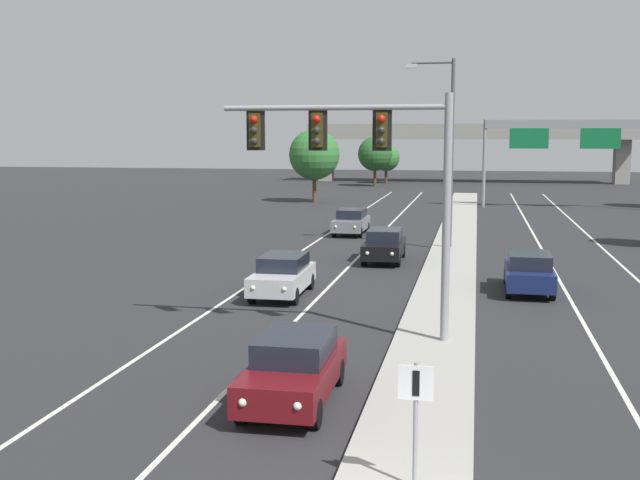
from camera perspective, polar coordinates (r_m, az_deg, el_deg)
median_island at (r=29.43m, az=8.91°, el=-4.39°), size 2.40×110.00×0.15m
lane_stripe_oncoming_center at (r=36.76m, az=2.04°, el=-2.01°), size 0.14×100.00×0.01m
lane_stripe_receding_center at (r=36.47m, az=16.79°, el=-2.41°), size 0.14×100.00×0.01m
edge_stripe_left at (r=37.42m, az=-2.96°, el=-1.85°), size 0.14×100.00×0.01m
edge_stripe_right at (r=36.94m, az=21.89°, el=-2.52°), size 0.14×100.00×0.01m
overhead_signal_mast at (r=23.04m, az=3.49°, el=5.86°), size 6.78×0.44×7.20m
median_sign_post at (r=13.69m, az=6.97°, el=-11.90°), size 0.60×0.10×2.20m
street_lamp_median at (r=42.58m, az=9.26°, el=7.04°), size 2.58×0.28×10.00m
car_oncoming_darkred at (r=18.35m, az=-1.91°, el=-9.26°), size 1.86×4.49×1.58m
car_oncoming_silver at (r=30.24m, az=-2.73°, el=-2.54°), size 1.88×4.49×1.58m
car_oncoming_black at (r=38.57m, az=4.70°, el=-0.35°), size 1.89×4.50×1.58m
car_oncoming_grey at (r=49.05m, az=2.29°, el=1.37°), size 1.84×4.48×1.58m
car_receding_navy at (r=32.02m, az=14.94°, el=-2.23°), size 1.85×4.48×1.58m
highway_sign_gantry at (r=69.10m, az=17.34°, el=7.28°), size 13.28×0.42×7.50m
overpass_bridge at (r=105.85m, az=10.79°, el=7.28°), size 42.40×6.40×7.65m
tree_far_left_a at (r=72.29m, az=-0.41°, el=6.22°), size 4.66×4.66×6.74m
tree_far_left_b at (r=102.16m, az=4.83°, el=5.98°), size 3.49×3.49×5.05m
tree_far_left_c at (r=95.64m, az=4.02°, el=6.26°), size 4.17×4.17×6.03m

